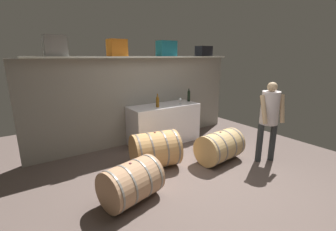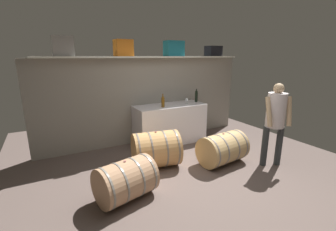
# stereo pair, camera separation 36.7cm
# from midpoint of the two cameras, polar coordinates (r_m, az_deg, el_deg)

# --- Properties ---
(ground_plane) EXTENTS (6.22, 7.79, 0.02)m
(ground_plane) POSITION_cam_midpoint_polar(r_m,az_deg,el_deg) (4.33, 7.20, -13.05)
(ground_plane) COLOR brown
(back_wall_panel) EXTENTS (5.02, 0.10, 1.95)m
(back_wall_panel) POSITION_cam_midpoint_polar(r_m,az_deg,el_deg) (5.42, -3.03, 3.77)
(back_wall_panel) COLOR gray
(back_wall_panel) RESTS_ON ground
(high_shelf_board) EXTENTS (4.62, 0.40, 0.03)m
(high_shelf_board) POSITION_cam_midpoint_polar(r_m,az_deg,el_deg) (5.19, -2.45, 14.28)
(high_shelf_board) COLOR white
(high_shelf_board) RESTS_ON back_wall_panel
(toolcase_grey) EXTENTS (0.36, 0.30, 0.36)m
(toolcase_grey) POSITION_cam_midpoint_polar(r_m,az_deg,el_deg) (4.70, -22.53, 15.57)
(toolcase_grey) COLOR gray
(toolcase_grey) RESTS_ON high_shelf_board
(toolcase_orange) EXTENTS (0.35, 0.30, 0.33)m
(toolcase_orange) POSITION_cam_midpoint_polar(r_m,az_deg,el_deg) (4.96, -8.87, 16.21)
(toolcase_orange) COLOR orange
(toolcase_orange) RESTS_ON high_shelf_board
(toolcase_teal) EXTENTS (0.43, 0.27, 0.34)m
(toolcase_teal) POSITION_cam_midpoint_polar(r_m,az_deg,el_deg) (5.48, 3.45, 16.23)
(toolcase_teal) COLOR #1C7387
(toolcase_teal) RESTS_ON high_shelf_board
(toolcase_black) EXTENTS (0.38, 0.28, 0.25)m
(toolcase_black) POSITION_cam_midpoint_polar(r_m,az_deg,el_deg) (6.16, 12.90, 15.30)
(toolcase_black) COLOR black
(toolcase_black) RESTS_ON high_shelf_board
(work_cabinet) EXTENTS (1.65, 0.66, 0.90)m
(work_cabinet) POSITION_cam_midpoint_polar(r_m,az_deg,el_deg) (5.38, 2.42, -2.06)
(work_cabinet) COLOR white
(work_cabinet) RESTS_ON ground
(wine_bottle_amber) EXTENTS (0.07, 0.07, 0.29)m
(wine_bottle_amber) POSITION_cam_midpoint_polar(r_m,az_deg,el_deg) (5.03, 0.82, 3.50)
(wine_bottle_amber) COLOR brown
(wine_bottle_amber) RESTS_ON work_cabinet
(wine_bottle_dark) EXTENTS (0.07, 0.07, 0.32)m
(wine_bottle_dark) POSITION_cam_midpoint_polar(r_m,az_deg,el_deg) (5.68, 8.87, 4.83)
(wine_bottle_dark) COLOR black
(wine_bottle_dark) RESTS_ON work_cabinet
(wine_glass) EXTENTS (0.07, 0.07, 0.14)m
(wine_glass) POSITION_cam_midpoint_polar(r_m,az_deg,el_deg) (5.41, 6.61, 3.87)
(wine_glass) COLOR white
(wine_glass) RESTS_ON work_cabinet
(wine_barrel_near) EXTENTS (0.90, 0.74, 0.58)m
(wine_barrel_near) POSITION_cam_midpoint_polar(r_m,az_deg,el_deg) (3.39, -7.29, -15.68)
(wine_barrel_near) COLOR tan
(wine_barrel_near) RESTS_ON ground
(wine_barrel_far) EXTENTS (0.93, 0.67, 0.59)m
(wine_barrel_far) POSITION_cam_midpoint_polar(r_m,az_deg,el_deg) (4.54, 15.65, -7.91)
(wine_barrel_far) COLOR tan
(wine_barrel_far) RESTS_ON ground
(wine_barrel_flank) EXTENTS (0.92, 0.79, 0.67)m
(wine_barrel_flank) POSITION_cam_midpoint_polar(r_m,az_deg,el_deg) (4.24, -0.51, -8.42)
(wine_barrel_flank) COLOR tan
(wine_barrel_flank) RESTS_ON ground
(winemaker_pouring) EXTENTS (0.50, 0.42, 1.53)m
(winemaker_pouring) POSITION_cam_midpoint_polar(r_m,az_deg,el_deg) (4.60, 27.21, -0.25)
(winemaker_pouring) COLOR #2C3032
(winemaker_pouring) RESTS_ON ground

